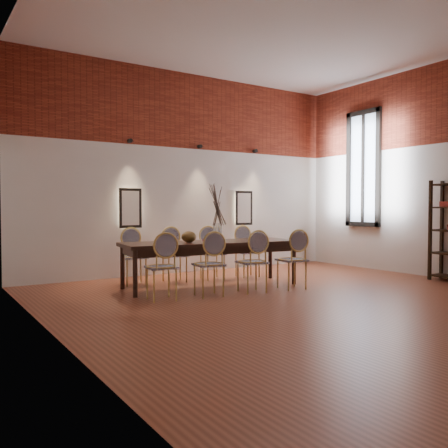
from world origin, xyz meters
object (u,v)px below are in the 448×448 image
vase (217,232)px  bowl (189,237)px  book (212,240)px  chair_far_c (212,253)px  chair_near_c (252,262)px  dining_table (211,264)px  chair_near_b (209,264)px  chair_far_d (248,252)px  chair_near_a (162,267)px  chair_near_d (292,260)px  chair_far_b (175,255)px  chair_far_a (134,257)px

vase → bowl: bearing=177.9°
bowl → book: 0.45m
chair_far_c → chair_near_c: bearing=90.0°
dining_table → book: bearing=40.1°
chair_near_b → chair_far_c: 1.67m
chair_near_c → chair_far_d: same height
chair_near_a → chair_near_d: (2.17, -0.29, 0.00)m
chair_near_b → chair_far_c: same height
chair_far_b → chair_far_d: size_ratio=1.00×
chair_far_a → chair_far_c: bearing=180.0°
dining_table → chair_near_a: chair_near_a is taller
dining_table → chair_far_c: (0.46, 0.69, 0.09)m
chair_near_d → chair_far_c: bearing=116.0°
chair_far_c → chair_far_d: bearing=180.0°
chair_near_a → chair_far_d: (2.37, 1.20, 0.00)m
dining_table → chair_far_b: bearing=116.0°
chair_near_c → chair_near_d: 0.73m
chair_near_b → vase: (0.58, 0.68, 0.43)m
chair_near_a → chair_far_a: same height
vase → bowl: vase is taller
chair_far_b → vase: bearing=123.0°
chair_near_c → vase: bearing=108.0°
chair_near_b → chair_far_a: bearing=116.0°
chair_near_a → bowl: (0.77, 0.60, 0.37)m
chair_far_d → bowl: (-1.59, -0.60, 0.37)m
chair_far_b → chair_far_c: bearing=180.0°
chair_far_c → chair_far_d: (0.72, -0.10, 0.00)m
vase → chair_near_d: bearing=-45.1°
chair_far_a → book: size_ratio=3.62×
book → chair_far_b: bearing=110.7°
vase → chair_far_a: bearing=140.8°
chair_far_c → book: chair_far_c is taller
dining_table → chair_far_b: size_ratio=3.10×
chair_near_a → chair_far_d: 2.65m
chair_near_b → chair_near_c: 0.73m
vase → dining_table: bearing=172.5°
chair_near_c → chair_far_c: bearing=90.0°
dining_table → chair_far_a: size_ratio=3.10×
chair_near_b → chair_far_b: size_ratio=1.00×
chair_far_a → book: 1.37m
dining_table → chair_far_a: (-0.99, 0.89, 0.09)m
chair_near_d → book: size_ratio=3.62×
chair_far_a → book: (1.02, -0.87, 0.30)m
chair_far_a → chair_far_c: (1.45, -0.19, 0.00)m
chair_far_a → bowl: chair_far_a is taller
chair_near_a → bowl: size_ratio=3.92×
vase → chair_near_c: bearing=-79.5°
chair_near_c → chair_far_a: bearing=134.2°
chair_far_c → chair_near_d: bearing=116.0°
dining_table → chair_near_b: bearing=-116.0°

